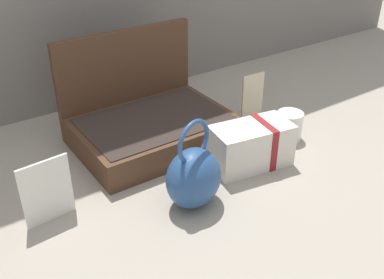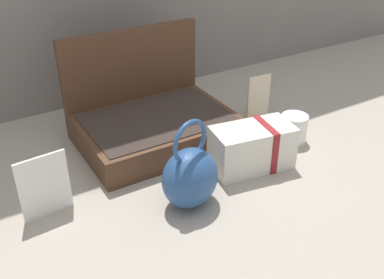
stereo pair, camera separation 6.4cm
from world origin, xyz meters
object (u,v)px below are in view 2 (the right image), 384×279
at_px(info_card_left, 45,187).
at_px(poster_card_right, 258,99).
at_px(teal_pouch_handbag, 190,176).
at_px(coffee_mug, 293,129).
at_px(open_suitcase, 152,119).
at_px(cream_toiletry_bag, 253,147).

distance_m(info_card_left, poster_card_right, 0.75).
bearing_deg(teal_pouch_handbag, poster_card_right, 32.46).
bearing_deg(info_card_left, coffee_mug, -7.22).
xyz_separation_m(open_suitcase, poster_card_right, (0.36, -0.07, 0.01)).
xyz_separation_m(cream_toiletry_bag, coffee_mug, (0.19, 0.05, -0.02)).
bearing_deg(cream_toiletry_bag, teal_pouch_handbag, -166.79).
bearing_deg(poster_card_right, open_suitcase, 170.63).
distance_m(open_suitcase, poster_card_right, 0.36).
height_order(coffee_mug, poster_card_right, poster_card_right).
relative_size(cream_toiletry_bag, poster_card_right, 1.49).
xyz_separation_m(open_suitcase, teal_pouch_handbag, (-0.07, -0.34, 0.01)).
relative_size(cream_toiletry_bag, coffee_mug, 2.05).
bearing_deg(coffee_mug, poster_card_right, 92.57).
relative_size(cream_toiletry_bag, info_card_left, 1.46).
distance_m(coffee_mug, info_card_left, 0.75).
bearing_deg(teal_pouch_handbag, info_card_left, 156.08).
bearing_deg(info_card_left, open_suitcase, 23.26).
bearing_deg(coffee_mug, info_card_left, 177.07).
xyz_separation_m(teal_pouch_handbag, cream_toiletry_bag, (0.24, 0.06, -0.02)).
height_order(teal_pouch_handbag, info_card_left, teal_pouch_handbag).
height_order(open_suitcase, coffee_mug, open_suitcase).
relative_size(open_suitcase, teal_pouch_handbag, 1.92).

